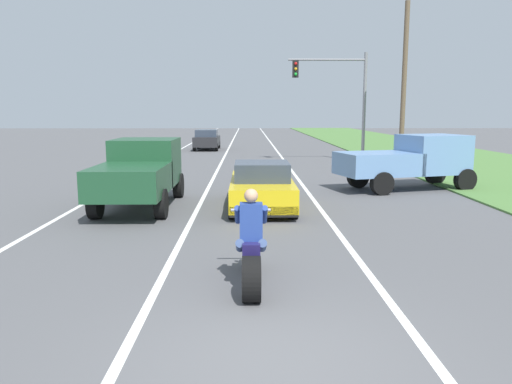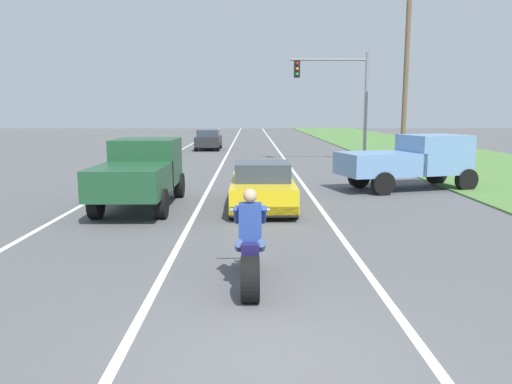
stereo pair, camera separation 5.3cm
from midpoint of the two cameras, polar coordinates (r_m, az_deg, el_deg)
ground_plane at (r=6.05m, az=2.33°, el=-18.55°), size 160.00×160.00×0.00m
lane_stripe_left_solid at (r=26.01m, az=-12.01°, el=2.81°), size 0.14×120.00×0.01m
lane_stripe_right_solid at (r=25.59m, az=4.02°, el=2.89°), size 0.14×120.00×0.01m
lane_stripe_centre_dashed at (r=25.55m, az=-4.06°, el=2.87°), size 0.14×120.00×0.01m
grass_verge_right at (r=28.27m, az=24.95°, el=2.70°), size 10.00×120.00×0.06m
motorcycle_with_rider at (r=8.02m, az=-0.49°, el=-6.89°), size 0.70×2.21×1.62m
sports_car_yellow at (r=14.62m, az=0.82°, el=0.61°), size 1.84×4.30×1.37m
pickup_truck_left_lane_dark_green at (r=15.04m, az=-12.98°, el=2.45°), size 2.02×4.80×1.98m
pickup_truck_right_shoulder_light_blue at (r=18.93m, az=17.47°, el=3.61°), size 5.14×3.14×1.98m
traffic_light_mast_near at (r=28.15m, az=9.97°, el=11.45°), size 4.32×0.34×6.00m
utility_pole_roadside at (r=25.88m, az=16.83°, el=11.51°), size 0.24×0.24×8.05m
distant_car_far_ahead at (r=37.29m, az=-5.43°, el=6.04°), size 1.80×4.00×1.50m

